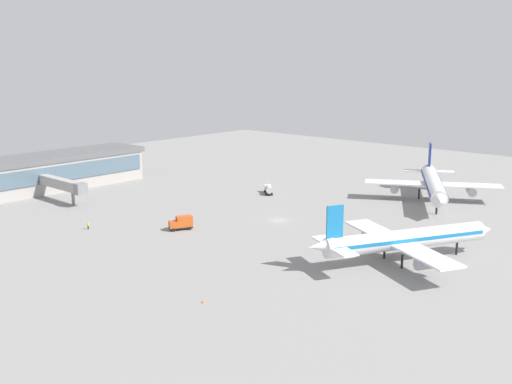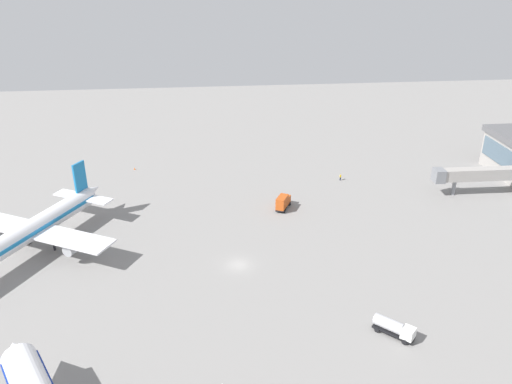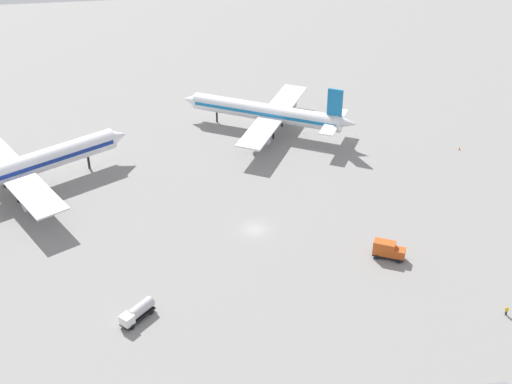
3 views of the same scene
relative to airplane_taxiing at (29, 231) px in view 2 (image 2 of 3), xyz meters
The scene contains 7 objects.
ground 40.42m from the airplane_taxiing, 101.97° to the right, with size 288.00×288.00×0.00m, color gray.
airplane_taxiing is the anchor object (origin of this frame).
catering_truck 52.95m from the airplane_taxiing, 74.82° to the right, with size 5.86×4.19×3.30m.
fuel_truck 68.30m from the airplane_taxiing, 116.15° to the right, with size 5.75×5.85×2.50m.
ground_crew_worker 73.93m from the airplane_taxiing, 67.32° to the right, with size 0.53×0.51×1.67m.
jet_bridge 100.17m from the airplane_taxiing, 80.26° to the right, with size 3.31×23.60×6.74m.
safety_cone_near_gate 44.00m from the airplane_taxiing, 19.80° to the right, with size 0.44×0.44×0.60m, color #EA590C.
Camera 2 is at (-80.59, 5.05, 52.27)m, focal length 35.87 mm.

